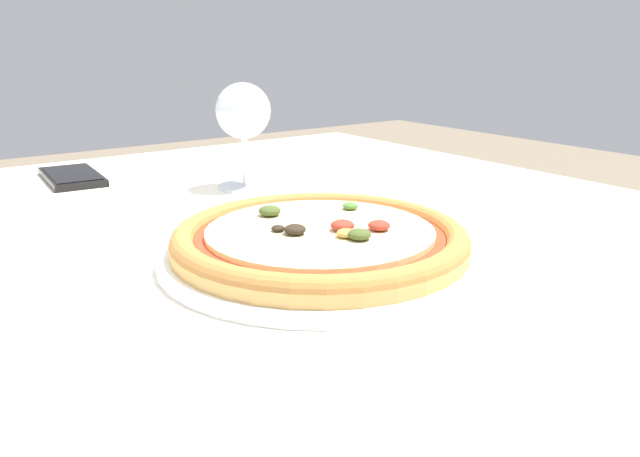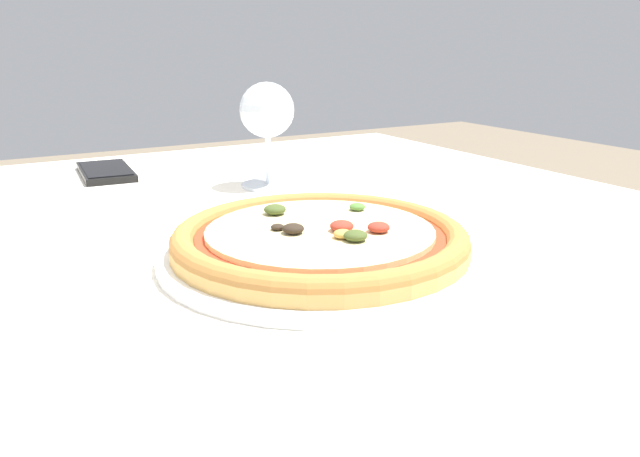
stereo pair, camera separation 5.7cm
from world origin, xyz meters
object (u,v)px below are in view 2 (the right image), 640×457
Objects in this scene: dining_table at (120,344)px; wine_glass_far_left at (267,115)px; pizza_plate at (320,242)px; cell_phone at (106,171)px.

wine_glass_far_left reaches higher than dining_table.
pizza_plate is 0.49m from cell_phone.
cell_phone is at bearing 100.94° from pizza_plate.
wine_glass_far_left is 0.95× the size of cell_phone.
cell_phone is (0.08, 0.40, 0.08)m from dining_table.
cell_phone is (-0.18, 0.19, -0.09)m from wine_glass_far_left.
pizza_plate is at bearing -106.48° from wine_glass_far_left.
wine_glass_far_left is at bearing 73.52° from pizza_plate.
dining_table is at bearing -140.37° from wine_glass_far_left.
wine_glass_far_left reaches higher than cell_phone.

